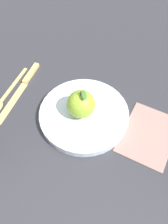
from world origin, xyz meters
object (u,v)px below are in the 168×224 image
(dinner_plate, at_px, (84,114))
(knife, at_px, (23,86))
(spoon, at_px, (0,101))
(linen_napkin, at_px, (148,134))
(apple, at_px, (81,104))

(dinner_plate, distance_m, knife, 0.20)
(knife, relative_size, spoon, 1.18)
(dinner_plate, bearing_deg, spoon, -146.66)
(spoon, relative_size, linen_napkin, 1.10)
(apple, relative_size, linen_napkin, 0.51)
(spoon, height_order, linen_napkin, spoon)
(dinner_plate, height_order, knife, dinner_plate)
(apple, distance_m, knife, 0.20)
(spoon, bearing_deg, linen_napkin, 30.18)
(dinner_plate, bearing_deg, knife, -165.86)
(dinner_plate, distance_m, apple, 0.04)
(apple, xyz_separation_m, spoon, (-0.18, -0.12, -0.05))
(spoon, bearing_deg, knife, 92.04)
(knife, height_order, spoon, spoon)
(knife, bearing_deg, spoon, -87.96)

